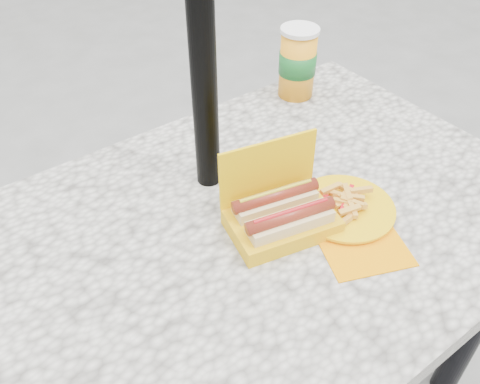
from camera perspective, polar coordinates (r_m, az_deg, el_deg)
picnic_table at (r=1.08m, az=1.53°, el=-7.40°), size 1.20×0.80×0.75m
umbrella_pole at (r=0.91m, az=-4.43°, el=18.62°), size 0.05×0.05×2.20m
hotdog_box at (r=0.96m, az=4.63°, el=-2.46°), size 0.22×0.17×0.16m
fries_plate at (r=1.03m, az=11.79°, el=-1.92°), size 0.24×0.28×0.04m
soda_cup at (r=1.35m, az=6.48°, el=14.26°), size 0.10×0.10×0.18m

